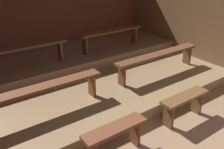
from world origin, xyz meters
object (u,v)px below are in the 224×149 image
bench_lower_right (158,57)px  bench_middle_right (111,34)px  bench_floor_right (184,102)px  bench_lower_left (38,92)px  bench_middle_left (25,50)px  bench_floor_left (115,134)px

bench_lower_right → bench_middle_right: size_ratio=1.27×
bench_floor_right → bench_lower_left: (-2.04, 1.24, 0.29)m
bench_lower_right → bench_middle_right: (-0.26, 1.40, 0.23)m
bench_lower_right → bench_middle_left: 2.77m
bench_lower_left → bench_middle_right: size_ratio=1.27×
bench_middle_right → bench_floor_right: bearing=-97.3°
bench_floor_left → bench_floor_right: 1.44m
bench_floor_left → bench_middle_right: size_ratio=0.55×
bench_lower_right → bench_middle_left: (-2.38, 1.40, 0.23)m
bench_floor_left → bench_floor_right: (1.44, 0.00, 0.00)m
bench_floor_right → bench_middle_right: 2.72m
bench_middle_left → bench_middle_right: bearing=0.0°
bench_lower_left → bench_lower_right: same height
bench_floor_left → bench_middle_right: 3.23m
bench_floor_right → bench_lower_right: 1.41m
bench_floor_right → bench_lower_right: bench_lower_right is taller
bench_floor_right → bench_middle_right: bench_middle_right is taller
bench_floor_left → bench_middle_left: 2.72m
bench_floor_left → bench_lower_left: 1.41m
bench_middle_right → bench_floor_left: bearing=-124.0°
bench_middle_left → bench_middle_right: same height
bench_floor_left → bench_middle_left: bearing=97.3°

